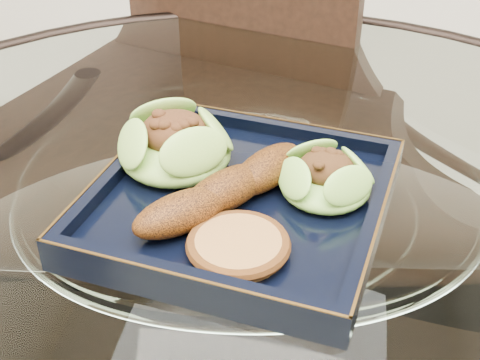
# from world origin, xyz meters

# --- Properties ---
(dining_table) EXTENTS (1.13, 1.13, 0.77)m
(dining_table) POSITION_xyz_m (-0.00, -0.00, 0.60)
(dining_table) COLOR white
(dining_table) RESTS_ON ground
(dining_chair) EXTENTS (0.50, 0.50, 0.95)m
(dining_chair) POSITION_xyz_m (-0.14, 0.38, 0.53)
(dining_chair) COLOR black
(dining_chair) RESTS_ON ground
(navy_plate) EXTENTS (0.31, 0.31, 0.02)m
(navy_plate) POSITION_xyz_m (-0.01, 0.00, 0.77)
(navy_plate) COLOR black
(navy_plate) RESTS_ON dining_table
(lettuce_wrap_left) EXTENTS (0.13, 0.13, 0.04)m
(lettuce_wrap_left) POSITION_xyz_m (-0.09, 0.05, 0.80)
(lettuce_wrap_left) COLOR #62962B
(lettuce_wrap_left) RESTS_ON navy_plate
(lettuce_wrap_right) EXTENTS (0.10, 0.10, 0.03)m
(lettuce_wrap_right) POSITION_xyz_m (0.07, 0.03, 0.80)
(lettuce_wrap_right) COLOR #5DAC32
(lettuce_wrap_right) RESTS_ON navy_plate
(roasted_plantain) EXTENTS (0.15, 0.18, 0.04)m
(roasted_plantain) POSITION_xyz_m (-0.02, -0.01, 0.80)
(roasted_plantain) COLOR #622F0A
(roasted_plantain) RESTS_ON navy_plate
(crumb_patty) EXTENTS (0.09, 0.09, 0.01)m
(crumb_patty) POSITION_xyz_m (0.01, -0.08, 0.79)
(crumb_patty) COLOR #B3733B
(crumb_patty) RESTS_ON navy_plate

